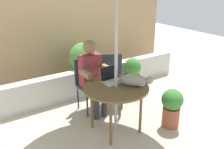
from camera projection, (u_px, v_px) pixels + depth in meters
name	position (u px, v px, depth m)	size (l,w,h in m)	color
ground_plane	(116.00, 130.00, 3.79)	(14.00, 14.00, 0.00)	beige
fence_back	(57.00, 41.00, 5.10)	(5.37, 0.08, 1.89)	tan
planter_wall_low	(76.00, 84.00, 4.74)	(4.83, 0.20, 0.52)	beige
patio_table	(116.00, 91.00, 3.55)	(0.94, 0.94, 0.73)	brown
chair_occupied	(88.00, 80.00, 4.24)	(0.40, 0.40, 0.91)	#33383F
chair_empty	(111.00, 75.00, 4.42)	(0.54, 0.54, 0.91)	#33383F
person_seated	(93.00, 73.00, 4.05)	(0.48, 0.48, 1.25)	maroon
laptop	(111.00, 77.00, 3.69)	(0.30, 0.25, 0.21)	silver
cat	(135.00, 80.00, 3.52)	(0.44, 0.53, 0.17)	gray
potted_plant_near_fence	(132.00, 72.00, 5.08)	(0.34, 0.34, 0.66)	#9E5138
potted_plant_by_chair	(84.00, 63.00, 4.95)	(0.60, 0.60, 0.98)	#33383D
potted_plant_corner	(172.00, 106.00, 3.78)	(0.33, 0.33, 0.62)	#9E5138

